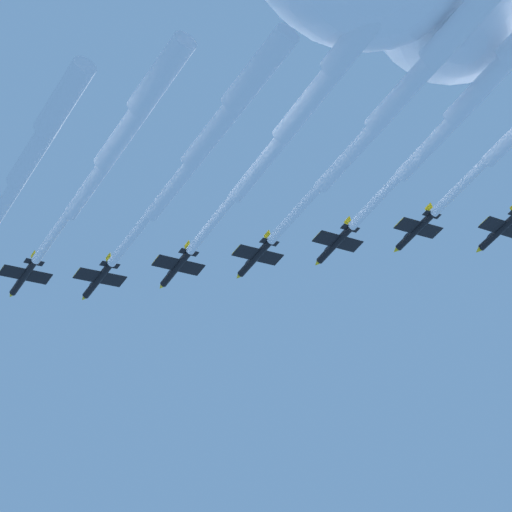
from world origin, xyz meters
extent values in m
cylinder|color=white|center=(-34.29, 19.15, 176.09)|extent=(5.26, 13.18, 2.55)
cylinder|color=white|center=(-37.08, 8.24, 175.99)|extent=(6.09, 13.36, 3.40)
cylinder|color=white|center=(-39.90, -2.66, 175.88)|extent=(6.92, 13.55, 4.25)
cylinder|color=black|center=(-22.41, 30.47, 177.26)|extent=(3.19, 9.08, 1.35)
cone|color=#EAB70C|center=(-21.37, 35.41, 177.26)|extent=(1.53, 1.54, 1.28)
cylinder|color=black|center=(-23.40, 25.82, 177.26)|extent=(1.12, 0.80, 1.01)
ellipsoid|color=black|center=(-22.12, 32.43, 177.72)|extent=(1.29, 2.05, 0.86)
cube|color=black|center=(-22.51, 29.94, 177.22)|extent=(8.52, 4.33, 2.36)
cube|color=#EAB70C|center=(-26.16, 30.71, 176.26)|extent=(1.16, 2.40, 0.28)
cube|color=#EAB70C|center=(-18.90, 29.17, 178.30)|extent=(1.16, 2.40, 0.28)
cube|color=black|center=(-23.20, 26.77, 177.26)|extent=(3.27, 1.72, 0.94)
cube|color=#EAB70C|center=(-23.44, 26.82, 178.18)|extent=(0.90, 1.50, 1.86)
cylinder|color=white|center=(-24.67, 19.83, 177.26)|extent=(4.46, 13.46, 1.72)
cylinder|color=white|center=(-26.80, 8.38, 177.34)|extent=(5.30, 13.64, 2.58)
cylinder|color=white|center=(-29.61, -2.93, 177.23)|extent=(6.15, 13.82, 3.44)
cylinder|color=white|center=(-32.44, -14.24, 177.12)|extent=(6.99, 13.99, 4.30)
cylinder|color=black|center=(-14.94, 20.31, 174.68)|extent=(3.13, 9.09, 1.37)
cone|color=#EAB70C|center=(-13.94, 25.26, 174.68)|extent=(1.53, 1.53, 1.30)
cylinder|color=black|center=(-15.88, 15.66, 174.68)|extent=(1.13, 0.79, 1.03)
ellipsoid|color=black|center=(-14.68, 22.28, 175.13)|extent=(1.28, 2.05, 0.87)
cube|color=black|center=(-15.04, 19.78, 174.63)|extent=(8.46, 4.25, 2.55)
cube|color=#EAB70C|center=(-18.67, 20.52, 173.59)|extent=(1.14, 2.39, 0.30)
cube|color=#EAB70C|center=(-11.44, 19.05, 175.81)|extent=(1.14, 2.39, 0.30)
cube|color=black|center=(-15.69, 16.61, 174.68)|extent=(3.25, 1.69, 1.02)
cube|color=#EAB70C|center=(-15.96, 16.66, 175.59)|extent=(0.93, 1.50, 1.85)
cylinder|color=white|center=(-17.13, 9.50, 174.68)|extent=(4.44, 13.83, 1.74)
cylinder|color=white|center=(-19.22, -2.28, 174.76)|extent=(5.29, 14.00, 2.62)
cylinder|color=white|center=(-21.98, -13.92, 174.65)|extent=(6.15, 14.17, 3.49)
cylinder|color=white|center=(-24.77, -25.56, 174.52)|extent=(7.00, 14.35, 4.36)
cylinder|color=black|center=(-7.47, 10.16, 175.42)|extent=(3.29, 9.07, 1.34)
cone|color=#EAB70C|center=(-6.36, 15.08, 175.42)|extent=(1.53, 1.55, 1.27)
cylinder|color=black|center=(-8.52, 5.52, 175.42)|extent=(1.11, 0.81, 1.00)
ellipsoid|color=black|center=(-7.15, 12.11, 175.87)|extent=(1.30, 2.05, 0.85)
cube|color=black|center=(-7.58, 9.63, 175.37)|extent=(8.56, 4.44, 2.23)
cube|color=#EAB70C|center=(-11.23, 10.45, 174.48)|extent=(1.19, 2.40, 0.27)
cube|color=#EAB70C|center=(-3.96, 8.81, 176.40)|extent=(1.19, 2.40, 0.27)
cube|color=black|center=(-8.31, 6.47, 175.42)|extent=(3.29, 1.76, 0.90)
cube|color=#EAB70C|center=(-8.54, 6.52, 176.34)|extent=(0.89, 1.50, 1.87)
cylinder|color=white|center=(-10.03, -1.14, 175.42)|extent=(4.98, 15.02, 1.71)
cylinder|color=white|center=(-12.63, -13.93, 175.49)|extent=(5.81, 15.21, 2.56)
cylinder|color=white|center=(-15.90, -26.57, 175.39)|extent=(6.64, 15.39, 3.41)
cylinder|color=white|center=(-19.20, -39.21, 175.28)|extent=(7.47, 15.58, 4.26)
cylinder|color=black|center=(0.00, 0.00, 175.72)|extent=(3.15, 9.09, 1.36)
cone|color=#EAB70C|center=(1.02, 4.95, 175.72)|extent=(1.53, 1.53, 1.29)
cylinder|color=black|center=(-0.96, -4.65, 175.72)|extent=(1.12, 0.79, 1.02)
ellipsoid|color=black|center=(0.27, 1.97, 176.16)|extent=(1.28, 2.05, 0.86)
cube|color=black|center=(-0.10, -0.53, 175.67)|extent=(8.49, 4.28, 2.44)
cube|color=#EAB70C|center=(-3.74, 0.22, 174.68)|extent=(1.15, 2.39, 0.29)
cube|color=#EAB70C|center=(3.51, -1.28, 176.79)|extent=(1.15, 2.39, 0.29)
cube|color=black|center=(-0.76, -3.70, 175.72)|extent=(3.26, 1.70, 0.97)
cube|color=#EAB70C|center=(-1.02, -3.65, 176.63)|extent=(0.91, 1.50, 1.86)
cylinder|color=white|center=(-2.33, -11.31, 175.72)|extent=(4.72, 14.99, 1.73)
cylinder|color=white|center=(-4.68, -24.10, 175.80)|extent=(5.56, 15.17, 2.60)
cylinder|color=white|center=(-7.70, -36.76, 175.68)|extent=(6.41, 15.34, 3.46)
cylinder|color=white|center=(-10.74, -49.40, 175.56)|extent=(7.26, 15.52, 4.33)
cylinder|color=black|center=(7.47, -10.16, 176.75)|extent=(3.23, 9.08, 1.35)
cone|color=#EAB70C|center=(8.54, -5.22, 176.75)|extent=(1.53, 1.54, 1.28)
cylinder|color=black|center=(6.46, -14.80, 176.75)|extent=(1.12, 0.80, 1.01)
ellipsoid|color=black|center=(7.77, -8.20, 177.20)|extent=(1.29, 2.05, 0.85)
cube|color=black|center=(7.37, -10.69, 176.70)|extent=(8.53, 4.37, 2.33)
cube|color=#EAB70C|center=(3.72, -9.89, 175.77)|extent=(1.17, 2.40, 0.28)
cube|color=#EAB70C|center=(10.98, -11.47, 177.78)|extent=(1.17, 2.40, 0.28)
cube|color=black|center=(6.67, -13.85, 176.75)|extent=(3.28, 1.74, 0.93)
cube|color=#EAB70C|center=(6.43, -13.80, 177.67)|extent=(0.89, 1.50, 1.87)
cylinder|color=white|center=(5.13, -20.92, 176.75)|extent=(4.59, 13.78, 1.72)
cylinder|color=white|center=(2.88, -32.65, 176.83)|extent=(5.43, 13.96, 2.58)
cylinder|color=white|center=(-0.05, -44.23, 176.72)|extent=(6.27, 14.14, 3.43)
cylinder|color=black|center=(14.94, -20.31, 177.71)|extent=(3.19, 9.09, 1.37)
cone|color=#EAB70C|center=(15.98, -15.37, 177.71)|extent=(1.54, 1.54, 1.30)
cylinder|color=black|center=(13.97, -24.96, 177.71)|extent=(1.13, 0.80, 1.03)
ellipsoid|color=black|center=(15.22, -18.35, 178.16)|extent=(1.29, 2.05, 0.87)
cube|color=black|center=(14.85, -20.84, 177.66)|extent=(8.47, 4.30, 2.54)
cube|color=#EAB70C|center=(11.22, -20.08, 176.63)|extent=(1.16, 2.39, 0.30)
cube|color=#EAB70C|center=(18.44, -21.60, 178.83)|extent=(1.16, 2.39, 0.30)
cube|color=black|center=(14.17, -24.01, 177.71)|extent=(3.25, 1.71, 1.01)
cube|color=#EAB70C|center=(13.90, -23.96, 178.62)|extent=(0.93, 1.51, 1.85)
cylinder|color=white|center=(12.66, -31.19, 177.71)|extent=(4.57, 14.01, 1.74)
cylinder|color=black|center=(22.41, -30.47, 175.63)|extent=(3.19, 9.08, 1.35)
cone|color=#EAB70C|center=(23.46, -25.53, 175.63)|extent=(1.52, 1.54, 1.28)
ellipsoid|color=black|center=(22.71, -28.51, 176.08)|extent=(1.29, 2.05, 0.85)
cube|color=black|center=(22.31, -31.00, 175.58)|extent=(8.53, 4.33, 2.32)
cube|color=#EAB70C|center=(18.66, -30.22, 174.64)|extent=(1.16, 2.40, 0.28)
sphere|color=white|center=(-6.09, -46.05, 190.08)|extent=(24.15, 24.15, 24.15)
camera|label=1|loc=(-83.18, -83.67, 51.44)|focal=76.97mm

